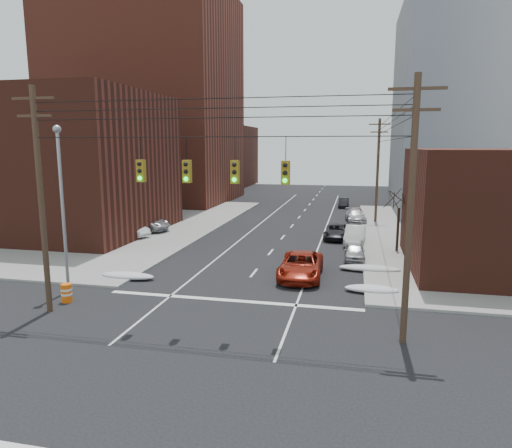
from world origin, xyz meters
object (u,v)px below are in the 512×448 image
at_px(parked_car_a, 355,252).
at_px(construction_barrel, 67,293).
at_px(red_pickup, 301,265).
at_px(lot_car_b, 142,223).
at_px(parked_car_d, 356,216).
at_px(parked_car_b, 355,235).
at_px(parked_car_e, 356,213).
at_px(lot_car_c, 106,220).
at_px(parked_car_f, 344,202).
at_px(lot_car_a, 130,229).
at_px(parked_car_c, 337,232).
at_px(lot_car_d, 115,218).

relative_size(parked_car_a, construction_barrel, 3.64).
relative_size(red_pickup, lot_car_b, 1.01).
xyz_separation_m(parked_car_d, lot_car_b, (-19.99, -10.27, 0.24)).
height_order(parked_car_a, parked_car_b, parked_car_b).
xyz_separation_m(parked_car_e, lot_car_b, (-19.99, -12.66, 0.25)).
bearing_deg(parked_car_b, red_pickup, -103.34).
xyz_separation_m(red_pickup, lot_car_c, (-21.32, 13.28, -0.00)).
height_order(parked_car_f, lot_car_a, lot_car_a).
relative_size(parked_car_e, lot_car_b, 0.71).
height_order(red_pickup, parked_car_d, red_pickup).
relative_size(red_pickup, parked_car_c, 1.21).
height_order(parked_car_d, parked_car_f, parked_car_d).
bearing_deg(lot_car_a, parked_car_c, -56.02).
bearing_deg(parked_car_c, lot_car_b, -175.83).
bearing_deg(lot_car_d, lot_car_b, -122.33).
bearing_deg(parked_car_b, parked_car_a, -86.64).
bearing_deg(lot_car_b, parked_car_c, -79.53).
xyz_separation_m(parked_car_b, lot_car_a, (-19.82, -1.82, 0.07)).
xyz_separation_m(parked_car_b, parked_car_e, (0.00, 13.58, -0.09)).
bearing_deg(lot_car_a, lot_car_b, 26.26).
xyz_separation_m(lot_car_c, construction_barrel, (9.70, -20.52, -0.26)).
bearing_deg(parked_car_a, parked_car_c, 100.86).
bearing_deg(red_pickup, parked_car_e, 81.02).
bearing_deg(parked_car_d, parked_car_e, 82.30).
bearing_deg(parked_car_c, parked_car_b, -47.32).
relative_size(lot_car_b, lot_car_d, 1.44).
relative_size(parked_car_c, construction_barrel, 4.66).
bearing_deg(parked_car_c, red_pickup, -96.14).
height_order(parked_car_d, construction_barrel, parked_car_d).
distance_m(parked_car_d, lot_car_c, 26.15).
xyz_separation_m(red_pickup, parked_car_c, (1.68, 12.76, -0.13)).
height_order(lot_car_b, lot_car_d, lot_car_b).
height_order(red_pickup, parked_car_e, red_pickup).
distance_m(parked_car_c, lot_car_d, 22.95).
distance_m(red_pickup, construction_barrel, 13.70).
bearing_deg(lot_car_c, parked_car_c, -83.75).
height_order(parked_car_a, parked_car_d, parked_car_d).
distance_m(parked_car_d, parked_car_f, 12.23).
distance_m(parked_car_f, lot_car_a, 31.05).
height_order(lot_car_b, construction_barrel, lot_car_b).
distance_m(red_pickup, parked_car_f, 34.30).
height_order(red_pickup, lot_car_c, red_pickup).
height_order(parked_car_a, parked_car_c, parked_car_c).
relative_size(parked_car_b, parked_car_c, 0.99).
bearing_deg(lot_car_c, parked_car_b, -87.89).
xyz_separation_m(lot_car_c, lot_car_d, (0.14, 1.54, 0.03)).
height_order(red_pickup, parked_car_f, red_pickup).
xyz_separation_m(parked_car_b, parked_car_c, (-1.60, 1.82, -0.11)).
relative_size(parked_car_a, parked_car_d, 0.77).
relative_size(lot_car_b, construction_barrel, 5.55).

